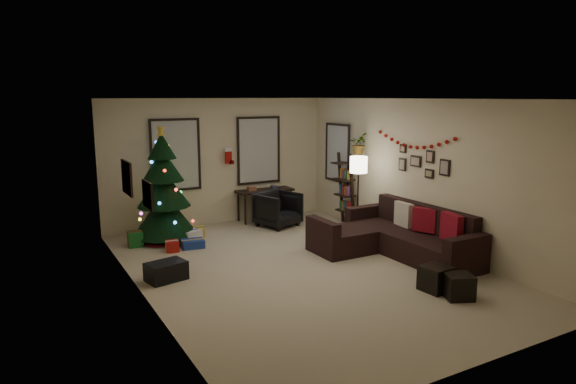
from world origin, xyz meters
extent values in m
plane|color=#B9A98C|center=(0.00, 0.00, 0.00)|extent=(7.00, 7.00, 0.00)
plane|color=white|center=(0.00, 0.00, 2.70)|extent=(7.00, 7.00, 0.00)
plane|color=beige|center=(0.00, 3.50, 1.35)|extent=(5.00, 0.00, 5.00)
plane|color=beige|center=(0.00, -3.50, 1.35)|extent=(5.00, 0.00, 5.00)
plane|color=beige|center=(-2.50, 0.00, 1.35)|extent=(0.00, 7.00, 7.00)
plane|color=beige|center=(2.50, 0.00, 1.35)|extent=(0.00, 7.00, 7.00)
cube|color=#728CB2|center=(-0.95, 3.47, 1.55)|extent=(0.94, 0.02, 1.35)
cube|color=beige|center=(-0.95, 3.47, 1.55)|extent=(0.94, 0.03, 1.35)
cube|color=#728CB2|center=(0.95, 3.47, 1.55)|extent=(0.94, 0.02, 1.35)
cube|color=beige|center=(0.95, 3.47, 1.55)|extent=(0.94, 0.03, 1.35)
cube|color=#728CB2|center=(2.47, 2.55, 1.50)|extent=(0.05, 0.27, 1.17)
cube|color=beige|center=(2.47, 2.55, 1.50)|extent=(0.05, 0.45, 1.17)
cylinder|color=black|center=(-1.44, 2.69, 0.13)|extent=(0.09, 0.09, 0.27)
cone|color=black|center=(-1.44, 2.69, 0.54)|extent=(1.21, 1.21, 0.85)
cone|color=black|center=(-1.44, 2.69, 1.03)|extent=(1.00, 1.00, 0.71)
cone|color=black|center=(-1.44, 2.69, 1.47)|extent=(0.79, 0.79, 0.63)
cone|color=black|center=(-1.44, 2.69, 1.83)|extent=(0.54, 0.54, 0.49)
cylinder|color=maroon|center=(-1.44, 2.69, 0.02)|extent=(0.98, 0.98, 0.04)
cube|color=maroon|center=(-1.55, 1.90, 0.10)|extent=(0.22, 0.22, 0.20)
cube|color=gold|center=(-0.80, 2.65, 0.09)|extent=(0.25, 0.30, 0.18)
cube|color=silver|center=(-1.05, 2.35, 0.11)|extent=(0.35, 0.28, 0.22)
cube|color=#14591E|center=(-2.05, 2.55, 0.14)|extent=(0.26, 0.26, 0.28)
cube|color=navy|center=(-1.15, 1.95, 0.07)|extent=(0.40, 0.30, 0.15)
cube|color=black|center=(2.03, -0.31, 0.20)|extent=(0.87, 2.31, 0.40)
cube|color=black|center=(2.36, -0.31, 0.63)|extent=(0.20, 2.31, 0.46)
cube|color=black|center=(2.03, -1.57, 0.32)|extent=(0.87, 0.20, 0.64)
cube|color=black|center=(2.03, 0.95, 0.32)|extent=(0.87, 0.20, 0.64)
cube|color=black|center=(1.19, 0.41, 0.20)|extent=(0.82, 0.87, 0.40)
cube|color=black|center=(0.69, 0.41, 0.32)|extent=(0.18, 0.87, 0.64)
cube|color=maroon|center=(2.21, -1.07, 0.64)|extent=(0.22, 0.48, 0.46)
cube|color=maroon|center=(2.21, -0.47, 0.64)|extent=(0.27, 0.42, 0.41)
cube|color=beige|center=(2.21, 0.06, 0.63)|extent=(0.17, 0.45, 0.44)
cube|color=black|center=(1.20, -1.77, 0.18)|extent=(0.41, 0.41, 0.36)
cube|color=black|center=(1.26, -2.12, 0.17)|extent=(0.48, 0.48, 0.34)
cube|color=black|center=(0.98, 3.22, 0.67)|extent=(1.29, 0.46, 0.05)
cylinder|color=black|center=(0.41, 3.04, 0.32)|extent=(0.05, 0.05, 0.64)
cylinder|color=black|center=(0.41, 3.40, 0.32)|extent=(0.05, 0.05, 0.64)
cylinder|color=black|center=(1.54, 3.04, 0.32)|extent=(0.05, 0.05, 0.64)
cylinder|color=black|center=(1.54, 3.40, 0.32)|extent=(0.05, 0.05, 0.64)
imported|color=black|center=(0.96, 2.57, 0.37)|extent=(0.90, 0.87, 0.74)
cube|color=black|center=(2.32, 1.79, 0.78)|extent=(0.05, 0.05, 1.56)
cube|color=black|center=(2.32, 2.20, 0.78)|extent=(0.05, 0.05, 1.56)
cube|color=black|center=(2.29, 2.00, 0.30)|extent=(0.30, 0.43, 0.03)
cube|color=black|center=(2.29, 2.00, 0.65)|extent=(0.30, 0.43, 0.03)
cube|color=black|center=(2.29, 2.00, 1.00)|extent=(0.30, 0.43, 0.03)
cube|color=black|center=(2.29, 2.00, 1.34)|extent=(0.30, 0.43, 0.03)
imported|color=#4C4C4C|center=(2.30, 1.59, 1.85)|extent=(0.67, 0.68, 0.57)
cylinder|color=black|center=(1.95, 1.10, 0.01)|extent=(0.28, 0.28, 0.03)
cylinder|color=black|center=(1.95, 1.10, 0.70)|extent=(0.03, 0.03, 1.34)
cylinder|color=white|center=(1.95, 1.10, 1.44)|extent=(0.34, 0.34, 0.32)
cube|color=black|center=(-2.48, 0.86, 1.56)|extent=(0.04, 0.60, 0.50)
cube|color=tan|center=(-2.48, 0.86, 1.56)|extent=(0.01, 0.54, 0.45)
cube|color=black|center=(-2.48, -0.35, 1.51)|extent=(0.04, 0.45, 0.35)
cube|color=beige|center=(-2.48, -0.35, 1.51)|extent=(0.01, 0.41, 0.31)
cube|color=black|center=(2.48, -0.60, 1.55)|extent=(0.03, 0.22, 0.28)
cube|color=black|center=(2.48, -0.25, 1.70)|extent=(0.03, 0.18, 0.22)
cube|color=black|center=(2.48, -0.25, 1.40)|extent=(0.03, 0.20, 0.16)
cube|color=black|center=(2.48, 0.10, 1.58)|extent=(0.03, 0.26, 0.20)
cube|color=black|center=(2.48, 0.45, 1.48)|extent=(0.03, 0.18, 0.24)
cube|color=black|center=(2.48, 0.45, 1.78)|extent=(0.03, 0.16, 0.16)
cube|color=#990F0C|center=(-0.15, 3.57, 1.50)|extent=(0.14, 0.04, 0.30)
cube|color=white|center=(-0.15, 3.57, 1.65)|extent=(0.16, 0.05, 0.08)
cube|color=#990F0C|center=(-0.08, 3.57, 1.37)|extent=(0.10, 0.04, 0.08)
cube|color=#990F0C|center=(0.18, 3.37, 1.46)|extent=(0.14, 0.04, 0.30)
cube|color=white|center=(0.18, 3.37, 1.61)|extent=(0.16, 0.05, 0.08)
cube|color=#990F0C|center=(0.25, 3.37, 1.33)|extent=(0.10, 0.04, 0.08)
cube|color=black|center=(-2.05, 0.53, 0.14)|extent=(0.64, 0.49, 0.29)
camera|label=1|loc=(-4.02, -6.76, 2.74)|focal=31.75mm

